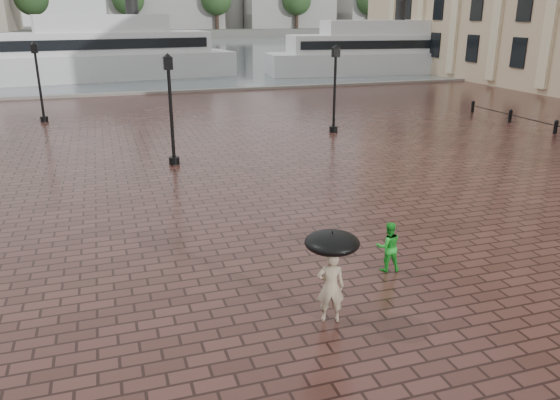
% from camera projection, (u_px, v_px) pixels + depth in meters
% --- Properties ---
extents(ground, '(300.00, 300.00, 0.00)m').
position_uv_depth(ground, '(429.00, 233.00, 15.78)').
color(ground, '#381F19').
rests_on(ground, ground).
extents(harbour_water, '(240.00, 240.00, 0.00)m').
position_uv_depth(harbour_water, '(147.00, 49.00, 98.57)').
color(harbour_water, '#4D585E').
rests_on(harbour_water, ground).
extents(quay_edge, '(80.00, 0.60, 0.30)m').
position_uv_depth(quay_edge, '(212.00, 91.00, 44.58)').
color(quay_edge, slate).
rests_on(quay_edge, ground).
extents(far_shore, '(300.00, 60.00, 2.00)m').
position_uv_depth(far_shore, '(126.00, 32.00, 159.44)').
color(far_shore, '#4C4C47').
rests_on(far_shore, ground).
extents(distant_skyline, '(102.50, 22.00, 33.00)m').
position_uv_depth(distant_skyline, '(293.00, 1.00, 161.74)').
color(distant_skyline, gray).
rests_on(distant_skyline, ground).
extents(street_lamps, '(15.44, 12.44, 4.40)m').
position_uv_depth(street_lamps, '(177.00, 91.00, 27.36)').
color(street_lamps, black).
rests_on(street_lamps, ground).
extents(adult_pedestrian, '(0.65, 0.52, 1.54)m').
position_uv_depth(adult_pedestrian, '(331.00, 287.00, 11.06)').
color(adult_pedestrian, tan).
rests_on(adult_pedestrian, ground).
extents(child_pedestrian, '(0.69, 0.58, 1.26)m').
position_uv_depth(child_pedestrian, '(388.00, 246.00, 13.32)').
color(child_pedestrian, green).
rests_on(child_pedestrian, ground).
extents(ferry_near, '(25.38, 9.36, 8.13)m').
position_uv_depth(ferry_near, '(104.00, 53.00, 52.06)').
color(ferry_near, silver).
rests_on(ferry_near, ground).
extents(ferry_far, '(22.86, 7.70, 7.35)m').
position_uv_depth(ferry_far, '(374.00, 52.00, 57.20)').
color(ferry_far, silver).
rests_on(ferry_far, ground).
extents(umbrella, '(1.10, 1.10, 1.10)m').
position_uv_depth(umbrella, '(332.00, 243.00, 10.75)').
color(umbrella, black).
rests_on(umbrella, ground).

